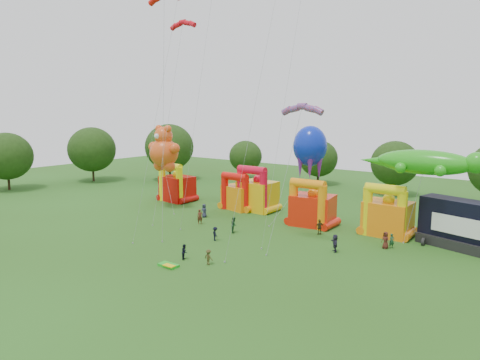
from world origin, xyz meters
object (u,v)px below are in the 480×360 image
Objects in this scene: bouncy_castle_2 at (257,193)px; octopus_kite at (300,172)px; spectator_4 at (320,227)px; spectator_0 at (204,211)px; gecko_kite at (423,169)px; stage_trailer at (461,225)px; bouncy_castle_0 at (176,186)px; teddy_bear_kite at (165,162)px.

octopus_kite is at bearing -13.10° from bouncy_castle_2.
bouncy_castle_2 reaches higher than spectator_4.
spectator_0 is 16.91m from spectator_4.
gecko_kite is 28.73m from spectator_0.
bouncy_castle_2 is 9.55m from octopus_kite.
stage_trailer is 4.78× the size of spectator_4.
spectator_4 is at bearing -24.00° from bouncy_castle_2.
bouncy_castle_0 is 42.43m from stage_trailer.
bouncy_castle_2 is at bearing 8.65° from bouncy_castle_0.
teddy_bear_kite is at bearing -145.82° from bouncy_castle_2.
spectator_0 is at bearing -26.79° from bouncy_castle_0.
bouncy_castle_0 reaches higher than spectator_4.
spectator_4 is (24.56, 1.71, -6.30)m from teddy_bear_kite.
bouncy_castle_2 is 0.51× the size of gecko_kite.
bouncy_castle_2 is 27.84m from stage_trailer.
spectator_4 is (16.80, 1.92, -0.02)m from spectator_0.
gecko_kite is 1.05× the size of octopus_kite.
spectator_0 is at bearing -113.94° from bouncy_castle_2.
spectator_4 is at bearing -38.85° from octopus_kite.
stage_trailer is 19.87m from octopus_kite.
gecko_kite is at bearing 147.80° from spectator_4.
stage_trailer is 0.69× the size of octopus_kite.
teddy_bear_kite is at bearing -163.83° from octopus_kite.
spectator_0 is (-31.28, -6.42, -1.62)m from stage_trailer.
stage_trailer is 31.98m from spectator_0.
teddy_bear_kite is at bearing -170.97° from stage_trailer.
bouncy_castle_2 is 8.74m from spectator_0.
bouncy_castle_2 is at bearing 66.44° from spectator_0.
bouncy_castle_0 is 3.37× the size of spectator_0.
bouncy_castle_0 reaches higher than stage_trailer.
bouncy_castle_0 is at bearing -171.35° from bouncy_castle_2.
spectator_0 is at bearing -153.55° from octopus_kite.
teddy_bear_kite is 6.86× the size of spectator_4.
spectator_4 is at bearing -159.25° from gecko_kite.
gecko_kite is at bearing -4.88° from bouncy_castle_2.
octopus_kite is (23.00, 0.28, 4.31)m from bouncy_castle_0.
teddy_bear_kite is 9.99m from spectator_0.
spectator_0 is at bearing -168.40° from stage_trailer.
stage_trailer is 0.66× the size of gecko_kite.
teddy_bear_kite is at bearing -48.96° from spectator_4.
octopus_kite is at bearing 179.74° from gecko_kite.
spectator_0 is (-3.48, -7.85, -1.64)m from bouncy_castle_2.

